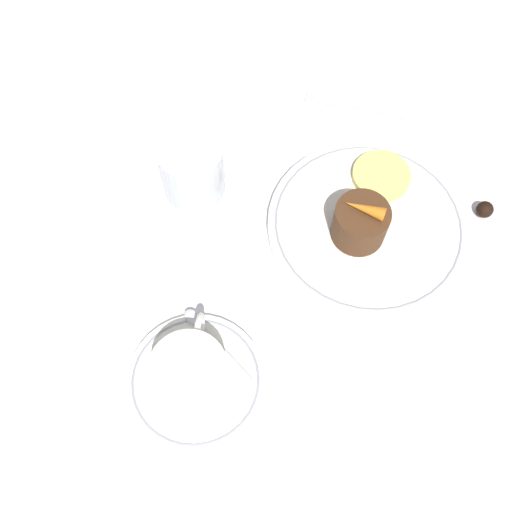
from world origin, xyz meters
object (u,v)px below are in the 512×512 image
(wine_glass, at_px, (193,173))
(fork, at_px, (359,107))
(dinner_plate, at_px, (367,227))
(coffee_cup, at_px, (190,373))

(wine_glass, xyz_separation_m, fork, (0.20, -0.18, -0.09))
(dinner_plate, bearing_deg, fork, 7.82)
(coffee_cup, relative_size, wine_glass, 0.80)
(dinner_plate, distance_m, fork, 0.19)
(fork, bearing_deg, wine_glass, 137.82)
(fork, bearing_deg, coffee_cup, 160.48)
(fork, bearing_deg, dinner_plate, -172.18)
(dinner_plate, relative_size, fork, 1.26)
(dinner_plate, xyz_separation_m, wine_glass, (-0.01, 0.21, 0.08))
(dinner_plate, distance_m, wine_glass, 0.23)
(dinner_plate, relative_size, wine_glass, 1.83)
(coffee_cup, height_order, wine_glass, wine_glass)
(coffee_cup, height_order, fork, coffee_cup)
(coffee_cup, distance_m, fork, 0.44)
(dinner_plate, bearing_deg, wine_glass, 93.04)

